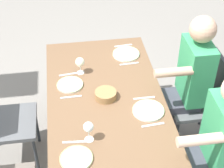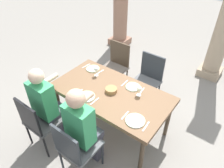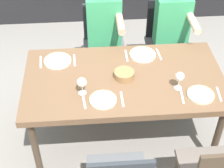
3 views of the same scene
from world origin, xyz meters
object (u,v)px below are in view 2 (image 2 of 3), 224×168
at_px(chair_west_south, 39,121).
at_px(plate_0, 93,69).
at_px(plate_1, 86,96).
at_px(plate_3, 135,120).
at_px(chair_mid_south, 75,147).
at_px(diner_man_white, 84,127).
at_px(wine_glass_2, 139,89).
at_px(plate_2, 133,87).
at_px(diner_woman_green, 48,104).
at_px(bread_basket, 111,90).
at_px(chair_mid_north, 148,78).
at_px(wine_glass_0, 96,69).
at_px(dining_table, 111,95).
at_px(chair_west_north, 116,64).

relative_size(chair_west_south, plate_0, 4.16).
bearing_deg(plate_1, plate_3, 2.48).
bearing_deg(chair_mid_south, chair_west_south, -179.75).
distance_m(diner_man_white, wine_glass_2, 0.91).
height_order(chair_mid_south, plate_3, chair_mid_south).
bearing_deg(plate_2, plate_3, -54.83).
distance_m(diner_woman_green, bread_basket, 0.89).
bearing_deg(chair_mid_north, diner_woman_green, -113.84).
bearing_deg(bread_basket, plate_1, -123.93).
height_order(diner_woman_green, diner_man_white, diner_man_white).
distance_m(diner_man_white, plate_1, 0.52).
relative_size(plate_1, bread_basket, 1.43).
bearing_deg(chair_mid_north, wine_glass_0, -127.74).
bearing_deg(bread_basket, wine_glass_0, 157.56).
height_order(dining_table, wine_glass_0, wine_glass_0).
relative_size(diner_woman_green, wine_glass_0, 7.98).
bearing_deg(diner_woman_green, wine_glass_2, 42.77).
bearing_deg(diner_man_white, chair_mid_north, 89.90).
height_order(chair_west_south, chair_mid_north, chair_west_south).
distance_m(chair_west_north, plate_3, 1.63).
bearing_deg(diner_man_white, dining_table, 99.83).
xyz_separation_m(dining_table, diner_woman_green, (-0.57, -0.68, 0.01)).
height_order(chair_west_south, bread_basket, chair_west_south).
height_order(wine_glass_0, bread_basket, wine_glass_0).
height_order(chair_mid_north, chair_mid_south, chair_mid_north).
height_order(chair_west_south, wine_glass_0, chair_west_south).
relative_size(dining_table, plate_3, 6.88).
height_order(plate_2, plate_3, same).
distance_m(diner_woman_green, plate_0, 0.95).
bearing_deg(diner_man_white, chair_west_north, 113.36).
distance_m(chair_west_south, chair_mid_north, 1.89).
bearing_deg(wine_glass_2, chair_west_south, -131.07).
bearing_deg(plate_2, chair_mid_north, 96.46).
distance_m(diner_man_white, wine_glass_0, 1.04).
height_order(chair_west_north, chair_west_south, chair_west_north).
relative_size(diner_woman_green, plate_1, 5.31).
bearing_deg(dining_table, plate_2, 54.35).
xyz_separation_m(plate_0, plate_3, (1.16, -0.54, -0.00)).
height_order(chair_west_north, wine_glass_2, chair_west_north).
distance_m(diner_woman_green, wine_glass_2, 1.26).
distance_m(chair_mid_south, diner_man_white, 0.25).
relative_size(diner_man_white, plate_3, 5.38).
height_order(diner_woman_green, plate_1, diner_woman_green).
bearing_deg(chair_west_south, chair_west_north, 90.00).
bearing_deg(plate_1, plate_2, 55.14).
height_order(dining_table, chair_west_south, chair_west_south).
distance_m(wine_glass_0, bread_basket, 0.47).
bearing_deg(chair_west_north, plate_3, -45.33).
xyz_separation_m(wine_glass_0, wine_glass_2, (0.78, -0.00, -0.01)).
height_order(chair_west_north, chair_mid_north, chair_west_north).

